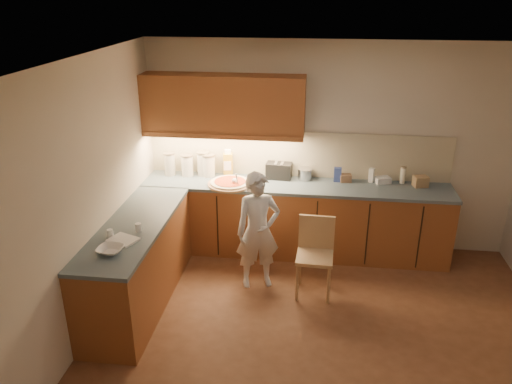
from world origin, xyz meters
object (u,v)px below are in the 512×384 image
(toaster, at_px, (279,171))
(oil_jug, at_px, (228,164))
(pizza_on_board, at_px, (230,183))
(wooden_chair, at_px, (315,250))
(child, at_px, (258,231))

(toaster, bearing_deg, oil_jug, -176.09)
(pizza_on_board, xyz_separation_m, toaster, (0.57, 0.30, 0.08))
(wooden_chair, xyz_separation_m, toaster, (-0.49, 1.05, 0.52))
(pizza_on_board, relative_size, oil_jug, 1.56)
(oil_jug, height_order, toaster, oil_jug)
(child, bearing_deg, oil_jug, 97.88)
(child, height_order, wooden_chair, child)
(child, relative_size, oil_jug, 3.86)
(wooden_chair, xyz_separation_m, oil_jug, (-1.14, 1.05, 0.58))
(wooden_chair, distance_m, toaster, 1.27)
(pizza_on_board, xyz_separation_m, wooden_chair, (1.06, -0.74, -0.44))
(pizza_on_board, relative_size, toaster, 1.66)
(pizza_on_board, height_order, oil_jug, oil_jug)
(wooden_chair, height_order, toaster, toaster)
(oil_jug, bearing_deg, wooden_chair, -42.75)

